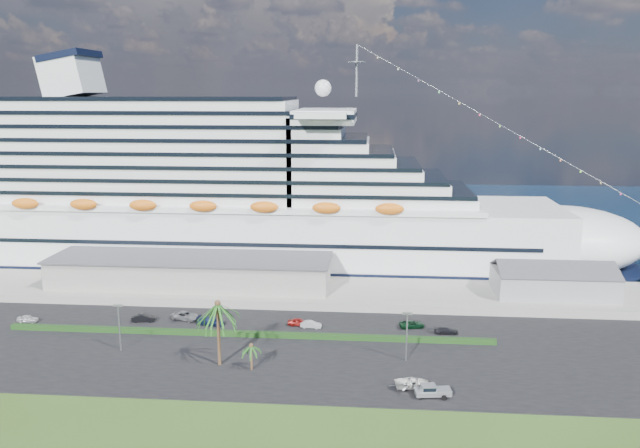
# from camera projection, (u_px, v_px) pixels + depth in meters

# --- Properties ---
(ground) EXTENTS (420.00, 420.00, 0.00)m
(ground) POSITION_uv_depth(u_px,v_px,m) (278.00, 379.00, 95.64)
(ground) COLOR #37531B
(ground) RESTS_ON ground
(asphalt_lot) EXTENTS (140.00, 38.00, 0.12)m
(asphalt_lot) POSITION_uv_depth(u_px,v_px,m) (287.00, 349.00, 106.35)
(asphalt_lot) COLOR black
(asphalt_lot) RESTS_ON ground
(wharf) EXTENTS (240.00, 20.00, 1.80)m
(wharf) POSITION_uv_depth(u_px,v_px,m) (305.00, 292.00, 134.45)
(wharf) COLOR gray
(wharf) RESTS_ON ground
(water) EXTENTS (420.00, 160.00, 0.02)m
(water) POSITION_uv_depth(u_px,v_px,m) (332.00, 215.00, 222.38)
(water) COLOR black
(water) RESTS_ON ground
(cruise_ship) EXTENTS (191.00, 38.00, 54.00)m
(cruise_ship) POSITION_uv_depth(u_px,v_px,m) (229.00, 199.00, 156.29)
(cruise_ship) COLOR silver
(cruise_ship) RESTS_ON ground
(terminal_building) EXTENTS (61.00, 15.00, 6.30)m
(terminal_building) POSITION_uv_depth(u_px,v_px,m) (191.00, 271.00, 135.60)
(terminal_building) COLOR gray
(terminal_building) RESTS_ON wharf
(port_shed) EXTENTS (24.00, 12.31, 7.37)m
(port_shed) POSITION_uv_depth(u_px,v_px,m) (553.00, 282.00, 129.56)
(port_shed) COLOR gray
(port_shed) RESTS_ON wharf
(hedge) EXTENTS (88.00, 1.10, 0.90)m
(hedge) POSITION_uv_depth(u_px,v_px,m) (247.00, 334.00, 111.76)
(hedge) COLOR black
(hedge) RESTS_ON asphalt_lot
(lamp_post_left) EXTENTS (1.60, 0.35, 8.27)m
(lamp_post_left) POSITION_uv_depth(u_px,v_px,m) (119.00, 322.00, 104.57)
(lamp_post_left) COLOR gray
(lamp_post_left) RESTS_ON asphalt_lot
(lamp_post_right) EXTENTS (1.60, 0.35, 8.27)m
(lamp_post_right) POSITION_uv_depth(u_px,v_px,m) (407.00, 330.00, 100.73)
(lamp_post_right) COLOR gray
(lamp_post_right) RESTS_ON asphalt_lot
(palm_tall) EXTENTS (8.82, 8.82, 11.13)m
(palm_tall) POSITION_uv_depth(u_px,v_px,m) (218.00, 311.00, 98.43)
(palm_tall) COLOR #47301E
(palm_tall) RESTS_ON ground
(palm_short) EXTENTS (3.53, 3.53, 4.56)m
(palm_short) POSITION_uv_depth(u_px,v_px,m) (251.00, 349.00, 97.68)
(palm_short) COLOR #47301E
(palm_short) RESTS_ON ground
(parked_car_0) EXTENTS (3.92, 1.63, 1.33)m
(parked_car_0) POSITION_uv_depth(u_px,v_px,m) (28.00, 319.00, 118.63)
(parked_car_0) COLOR #BCBCBE
(parked_car_0) RESTS_ON asphalt_lot
(parked_car_1) EXTENTS (4.62, 2.24, 1.46)m
(parked_car_1) POSITION_uv_depth(u_px,v_px,m) (144.00, 318.00, 118.92)
(parked_car_1) COLOR black
(parked_car_1) RESTS_ON asphalt_lot
(parked_car_2) EXTENTS (6.04, 4.08, 1.54)m
(parked_car_2) POSITION_uv_depth(u_px,v_px,m) (186.00, 316.00, 119.96)
(parked_car_2) COLOR gray
(parked_car_2) RESTS_ON asphalt_lot
(parked_car_3) EXTENTS (5.61, 3.15, 1.54)m
(parked_car_3) POSITION_uv_depth(u_px,v_px,m) (211.00, 321.00, 117.26)
(parked_car_3) COLOR #141F49
(parked_car_3) RESTS_ON asphalt_lot
(parked_car_4) EXTENTS (4.24, 1.86, 1.42)m
(parked_car_4) POSITION_uv_depth(u_px,v_px,m) (299.00, 322.00, 116.87)
(parked_car_4) COLOR maroon
(parked_car_4) RESTS_ON asphalt_lot
(parked_car_5) EXTENTS (3.98, 1.65, 1.28)m
(parked_car_5) POSITION_uv_depth(u_px,v_px,m) (311.00, 324.00, 115.82)
(parked_car_5) COLOR #BABDC2
(parked_car_5) RESTS_ON asphalt_lot
(parked_car_6) EXTENTS (5.08, 3.04, 1.32)m
(parked_car_6) POSITION_uv_depth(u_px,v_px,m) (412.00, 324.00, 115.83)
(parked_car_6) COLOR black
(parked_car_6) RESTS_ON asphalt_lot
(parked_car_7) EXTENTS (4.40, 1.98, 1.25)m
(parked_car_7) POSITION_uv_depth(u_px,v_px,m) (446.00, 330.00, 112.91)
(parked_car_7) COLOR black
(parked_car_7) RESTS_ON asphalt_lot
(pickup_truck) EXTENTS (5.40, 2.56, 1.83)m
(pickup_truck) POSITION_uv_depth(u_px,v_px,m) (432.00, 390.00, 89.44)
(pickup_truck) COLOR black
(pickup_truck) RESTS_ON asphalt_lot
(boat_trailer) EXTENTS (6.33, 4.48, 1.77)m
(boat_trailer) POSITION_uv_depth(u_px,v_px,m) (413.00, 383.00, 91.50)
(boat_trailer) COLOR gray
(boat_trailer) RESTS_ON asphalt_lot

